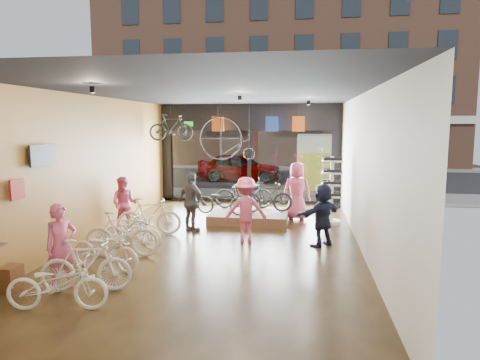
% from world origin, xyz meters
% --- Properties ---
extents(ground_plane, '(7.00, 12.00, 0.04)m').
position_xyz_m(ground_plane, '(0.00, 0.00, -0.02)').
color(ground_plane, black).
rests_on(ground_plane, ground).
extents(ceiling, '(7.00, 12.00, 0.04)m').
position_xyz_m(ceiling, '(0.00, 0.00, 3.82)').
color(ceiling, black).
rests_on(ceiling, ground).
extents(wall_left, '(0.04, 12.00, 3.80)m').
position_xyz_m(wall_left, '(-3.52, 0.00, 1.90)').
color(wall_left, '#B37D2B').
rests_on(wall_left, ground).
extents(wall_right, '(0.04, 12.00, 3.80)m').
position_xyz_m(wall_right, '(3.52, 0.00, 1.90)').
color(wall_right, beige).
rests_on(wall_right, ground).
extents(wall_back, '(7.00, 0.04, 3.80)m').
position_xyz_m(wall_back, '(0.00, -6.02, 1.90)').
color(wall_back, beige).
rests_on(wall_back, ground).
extents(storefront, '(7.00, 0.26, 3.80)m').
position_xyz_m(storefront, '(0.00, 6.00, 1.90)').
color(storefront, black).
rests_on(storefront, ground).
extents(exit_sign, '(0.35, 0.06, 0.18)m').
position_xyz_m(exit_sign, '(-2.40, 5.88, 3.05)').
color(exit_sign, '#198C26').
rests_on(exit_sign, storefront).
extents(street_road, '(30.00, 18.00, 0.02)m').
position_xyz_m(street_road, '(0.00, 15.00, -0.01)').
color(street_road, black).
rests_on(street_road, ground).
extents(sidewalk_near, '(30.00, 2.40, 0.12)m').
position_xyz_m(sidewalk_near, '(0.00, 7.20, 0.06)').
color(sidewalk_near, slate).
rests_on(sidewalk_near, ground).
extents(sidewalk_far, '(30.00, 2.00, 0.12)m').
position_xyz_m(sidewalk_far, '(0.00, 19.00, 0.06)').
color(sidewalk_far, slate).
rests_on(sidewalk_far, ground).
extents(opposite_building, '(26.00, 5.00, 14.00)m').
position_xyz_m(opposite_building, '(0.00, 21.50, 7.00)').
color(opposite_building, brown).
rests_on(opposite_building, ground).
extents(street_car, '(4.42, 1.78, 1.51)m').
position_xyz_m(street_car, '(-1.29, 12.00, 0.75)').
color(street_car, gray).
rests_on(street_car, street_road).
extents(box_truck, '(2.10, 6.29, 2.48)m').
position_xyz_m(box_truck, '(2.83, 11.00, 1.24)').
color(box_truck, silver).
rests_on(box_truck, street_road).
extents(floor_bike_0, '(1.74, 0.85, 0.87)m').
position_xyz_m(floor_bike_0, '(-1.90, -4.30, 0.44)').
color(floor_bike_0, beige).
rests_on(floor_bike_0, ground_plane).
extents(floor_bike_1, '(1.72, 0.82, 0.99)m').
position_xyz_m(floor_bike_1, '(-1.81, -3.52, 0.50)').
color(floor_bike_1, beige).
rests_on(floor_bike_1, ground_plane).
extents(floor_bike_2, '(1.77, 0.99, 0.88)m').
position_xyz_m(floor_bike_2, '(-1.99, -2.36, 0.44)').
color(floor_bike_2, beige).
rests_on(floor_bike_2, ground_plane).
extents(floor_bike_3, '(1.78, 0.59, 1.06)m').
position_xyz_m(floor_bike_3, '(-2.05, -1.42, 0.53)').
color(floor_bike_3, beige).
rests_on(floor_bike_3, ground_plane).
extents(floor_bike_4, '(1.64, 0.77, 0.83)m').
position_xyz_m(floor_bike_4, '(-2.04, -0.78, 0.42)').
color(floor_bike_4, beige).
rests_on(floor_bike_4, ground_plane).
extents(floor_bike_5, '(1.81, 0.85, 1.05)m').
position_xyz_m(floor_bike_5, '(-2.10, 0.52, 0.52)').
color(floor_bike_5, beige).
rests_on(floor_bike_5, ground_plane).
extents(display_platform, '(2.40, 1.80, 0.30)m').
position_xyz_m(display_platform, '(0.43, 2.58, 0.15)').
color(display_platform, brown).
rests_on(display_platform, ground_plane).
extents(display_bike_left, '(1.64, 0.70, 0.84)m').
position_xyz_m(display_bike_left, '(-0.37, 2.12, 0.72)').
color(display_bike_left, black).
rests_on(display_bike_left, display_platform).
extents(display_bike_mid, '(1.65, 0.89, 0.96)m').
position_xyz_m(display_bike_mid, '(0.99, 2.60, 0.78)').
color(display_bike_mid, black).
rests_on(display_bike_mid, display_platform).
extents(display_bike_right, '(1.94, 0.91, 0.98)m').
position_xyz_m(display_bike_right, '(0.17, 3.16, 0.79)').
color(display_bike_right, black).
rests_on(display_bike_right, display_platform).
extents(customer_0, '(0.66, 0.70, 1.60)m').
position_xyz_m(customer_0, '(-2.33, -3.42, 0.80)').
color(customer_0, '#CC4C72').
rests_on(customer_0, ground_plane).
extents(customer_1, '(0.82, 0.67, 1.56)m').
position_xyz_m(customer_1, '(-2.98, 0.91, 0.78)').
color(customer_1, '#CC4C72').
rests_on(customer_1, ground_plane).
extents(customer_2, '(1.07, 0.89, 1.71)m').
position_xyz_m(customer_2, '(-1.03, 1.06, 0.85)').
color(customer_2, '#3F3F44').
rests_on(customer_2, ground_plane).
extents(customer_3, '(1.18, 0.79, 1.70)m').
position_xyz_m(customer_3, '(0.64, 0.17, 0.85)').
color(customer_3, '#CC4C72').
rests_on(customer_3, ground_plane).
extents(customer_4, '(0.91, 0.59, 1.85)m').
position_xyz_m(customer_4, '(1.89, 3.03, 0.93)').
color(customer_4, '#CC4C72').
rests_on(customer_4, ground_plane).
extents(customer_5, '(1.37, 1.38, 1.59)m').
position_xyz_m(customer_5, '(2.57, 0.14, 0.80)').
color(customer_5, '#161C33').
rests_on(customer_5, ground_plane).
extents(sunglasses_rack, '(0.67, 0.57, 2.08)m').
position_xyz_m(sunglasses_rack, '(2.95, 2.64, 1.04)').
color(sunglasses_rack, white).
rests_on(sunglasses_rack, ground_plane).
extents(wall_merch, '(0.40, 2.40, 2.60)m').
position_xyz_m(wall_merch, '(-3.38, -3.50, 1.30)').
color(wall_merch, navy).
rests_on(wall_merch, wall_left).
extents(penny_farthing, '(1.90, 0.06, 1.52)m').
position_xyz_m(penny_farthing, '(-0.49, 4.29, 2.50)').
color(penny_farthing, black).
rests_on(penny_farthing, ceiling).
extents(hung_bike, '(1.60, 0.54, 0.95)m').
position_xyz_m(hung_bike, '(-2.59, 4.20, 2.93)').
color(hung_bike, black).
rests_on(hung_bike, ceiling).
extents(jersey_left, '(0.45, 0.03, 0.55)m').
position_xyz_m(jersey_left, '(-1.09, 5.20, 3.05)').
color(jersey_left, '#CC5919').
rests_on(jersey_left, ceiling).
extents(jersey_mid, '(0.45, 0.03, 0.55)m').
position_xyz_m(jersey_mid, '(0.91, 5.20, 3.05)').
color(jersey_mid, '#1E3F99').
rests_on(jersey_mid, ceiling).
extents(jersey_right, '(0.45, 0.03, 0.55)m').
position_xyz_m(jersey_right, '(1.88, 5.20, 3.05)').
color(jersey_right, '#CC5919').
rests_on(jersey_right, ceiling).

